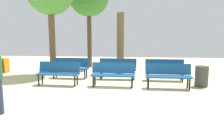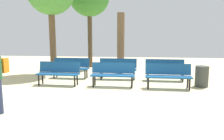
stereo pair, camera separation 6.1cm
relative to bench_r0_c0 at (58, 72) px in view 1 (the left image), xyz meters
name	(u,v)px [view 1 (the left image)]	position (x,y,z in m)	size (l,w,h in m)	color
ground_plane	(105,99)	(2.00, -1.64, -0.50)	(24.00, 24.00, 0.00)	beige
bench_r0_c0	(58,72)	(0.00, 0.00, 0.00)	(1.62, 0.55, 0.87)	navy
bench_r0_c1	(113,73)	(2.08, -0.03, 0.00)	(1.61, 0.51, 0.87)	navy
bench_r0_c2	(168,74)	(4.06, -0.12, 0.00)	(1.61, 0.50, 0.87)	navy
bench_r1_c0	(71,67)	(0.07, 1.37, 0.00)	(1.62, 0.54, 0.87)	navy
bench_r1_c1	(118,67)	(2.15, 1.36, 0.00)	(1.60, 0.50, 0.87)	navy
bench_r1_c2	(165,68)	(4.11, 1.26, 0.00)	(1.61, 0.50, 0.87)	navy
tree_0	(120,43)	(2.17, 2.78, 0.96)	(0.36, 0.36, 2.92)	brown
trash_bin	(202,76)	(5.33, 0.29, -0.12)	(0.48, 0.48, 0.76)	#383D38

